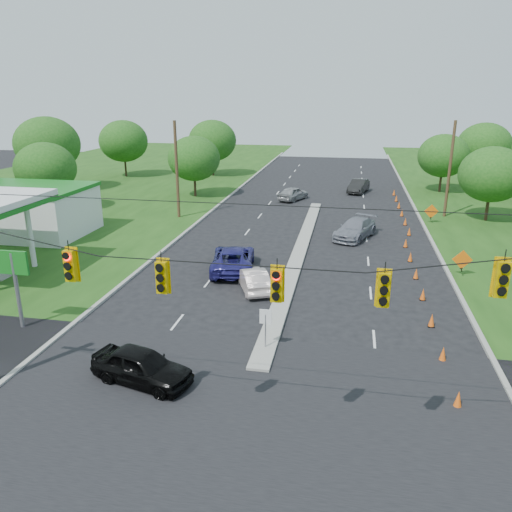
% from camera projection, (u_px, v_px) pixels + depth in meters
% --- Properties ---
extents(ground, '(160.00, 160.00, 0.00)m').
position_uv_depth(ground, '(237.00, 432.00, 17.51)').
color(ground, black).
rests_on(ground, ground).
extents(cross_street, '(160.00, 14.00, 0.02)m').
position_uv_depth(cross_street, '(237.00, 432.00, 17.51)').
color(cross_street, black).
rests_on(cross_street, ground).
extents(curb_left, '(0.25, 110.00, 0.16)m').
position_uv_depth(curb_left, '(203.00, 219.00, 47.31)').
color(curb_left, gray).
rests_on(curb_left, ground).
extents(curb_right, '(0.25, 110.00, 0.16)m').
position_uv_depth(curb_right, '(425.00, 229.00, 43.73)').
color(curb_right, gray).
rests_on(curb_right, ground).
extents(median, '(1.00, 34.00, 0.18)m').
position_uv_depth(median, '(299.00, 253.00, 37.12)').
color(median, gray).
rests_on(median, ground).
extents(median_sign, '(0.55, 0.06, 2.05)m').
position_uv_depth(median_sign, '(266.00, 321.00, 22.66)').
color(median_sign, gray).
rests_on(median_sign, ground).
extents(signal_span, '(25.60, 0.32, 9.00)m').
position_uv_depth(signal_span, '(225.00, 315.00, 15.04)').
color(signal_span, '#422D1C').
rests_on(signal_span, ground).
extents(utility_pole_far_left, '(0.28, 0.28, 9.00)m').
position_uv_depth(utility_pole_far_left, '(177.00, 170.00, 46.34)').
color(utility_pole_far_left, '#422D1C').
rests_on(utility_pole_far_left, ground).
extents(utility_pole_far_right, '(0.28, 0.28, 9.00)m').
position_uv_depth(utility_pole_far_right, '(450.00, 170.00, 46.57)').
color(utility_pole_far_right, '#422D1C').
rests_on(utility_pole_far_right, ground).
extents(gas_station, '(18.40, 19.70, 5.20)m').
position_uv_depth(gas_station, '(4.00, 208.00, 39.80)').
color(gas_station, white).
rests_on(gas_station, ground).
extents(cone_0, '(0.32, 0.32, 0.70)m').
position_uv_depth(cone_0, '(458.00, 399.00, 18.80)').
color(cone_0, '#F15D14').
rests_on(cone_0, ground).
extents(cone_1, '(0.32, 0.32, 0.70)m').
position_uv_depth(cone_1, '(443.00, 354.00, 22.07)').
color(cone_1, '#F15D14').
rests_on(cone_1, ground).
extents(cone_2, '(0.32, 0.32, 0.70)m').
position_uv_depth(cone_2, '(432.00, 320.00, 25.34)').
color(cone_2, '#F15D14').
rests_on(cone_2, ground).
extents(cone_3, '(0.32, 0.32, 0.70)m').
position_uv_depth(cone_3, '(423.00, 294.00, 28.61)').
color(cone_3, '#F15D14').
rests_on(cone_3, ground).
extents(cone_4, '(0.32, 0.32, 0.70)m').
position_uv_depth(cone_4, '(416.00, 274.00, 31.88)').
color(cone_4, '#F15D14').
rests_on(cone_4, ground).
extents(cone_5, '(0.32, 0.32, 0.70)m').
position_uv_depth(cone_5, '(410.00, 257.00, 35.14)').
color(cone_5, '#F15D14').
rests_on(cone_5, ground).
extents(cone_6, '(0.32, 0.32, 0.70)m').
position_uv_depth(cone_6, '(406.00, 243.00, 38.41)').
color(cone_6, '#F15D14').
rests_on(cone_6, ground).
extents(cone_7, '(0.32, 0.32, 0.70)m').
position_uv_depth(cone_7, '(409.00, 231.00, 41.57)').
color(cone_7, '#F15D14').
rests_on(cone_7, ground).
extents(cone_8, '(0.32, 0.32, 0.70)m').
position_uv_depth(cone_8, '(405.00, 221.00, 44.84)').
color(cone_8, '#F15D14').
rests_on(cone_8, ground).
extents(cone_9, '(0.32, 0.32, 0.70)m').
position_uv_depth(cone_9, '(402.00, 213.00, 48.11)').
color(cone_9, '#F15D14').
rests_on(cone_9, ground).
extents(cone_10, '(0.32, 0.32, 0.70)m').
position_uv_depth(cone_10, '(399.00, 205.00, 51.38)').
color(cone_10, '#F15D14').
rests_on(cone_10, ground).
extents(cone_11, '(0.32, 0.32, 0.70)m').
position_uv_depth(cone_11, '(396.00, 198.00, 54.64)').
color(cone_11, '#F15D14').
rests_on(cone_11, ground).
extents(cone_12, '(0.32, 0.32, 0.70)m').
position_uv_depth(cone_12, '(394.00, 192.00, 57.91)').
color(cone_12, '#F15D14').
rests_on(cone_12, ground).
extents(work_sign_1, '(1.27, 0.58, 1.37)m').
position_uv_depth(work_sign_1, '(462.00, 260.00, 32.06)').
color(work_sign_1, black).
rests_on(work_sign_1, ground).
extents(work_sign_2, '(1.27, 0.58, 1.37)m').
position_uv_depth(work_sign_2, '(431.00, 212.00, 45.14)').
color(work_sign_2, black).
rests_on(work_sign_2, ground).
extents(tree_2, '(5.88, 5.88, 6.86)m').
position_uv_depth(tree_2, '(45.00, 168.00, 48.78)').
color(tree_2, black).
rests_on(tree_2, ground).
extents(tree_3, '(7.56, 7.56, 8.82)m').
position_uv_depth(tree_3, '(47.00, 144.00, 58.79)').
color(tree_3, black).
rests_on(tree_3, ground).
extents(tree_4, '(6.72, 6.72, 7.84)m').
position_uv_depth(tree_4, '(123.00, 141.00, 69.48)').
color(tree_4, black).
rests_on(tree_4, ground).
extents(tree_5, '(5.88, 5.88, 6.86)m').
position_uv_depth(tree_5, '(194.00, 159.00, 55.99)').
color(tree_5, black).
rests_on(tree_5, ground).
extents(tree_6, '(6.72, 6.72, 7.84)m').
position_uv_depth(tree_6, '(212.00, 141.00, 70.16)').
color(tree_6, black).
rests_on(tree_6, ground).
extents(tree_9, '(5.88, 5.88, 6.86)m').
position_uv_depth(tree_9, '(492.00, 174.00, 45.07)').
color(tree_9, black).
rests_on(tree_9, ground).
extents(tree_11, '(6.72, 6.72, 7.84)m').
position_uv_depth(tree_11, '(484.00, 145.00, 63.78)').
color(tree_11, black).
rests_on(tree_11, ground).
extents(tree_12, '(5.88, 5.88, 6.86)m').
position_uv_depth(tree_12, '(443.00, 156.00, 58.50)').
color(tree_12, black).
rests_on(tree_12, ground).
extents(black_sedan, '(4.64, 2.78, 1.48)m').
position_uv_depth(black_sedan, '(142.00, 366.00, 20.33)').
color(black_sedan, black).
rests_on(black_sedan, ground).
extents(white_sedan, '(2.91, 4.34, 1.35)m').
position_uv_depth(white_sedan, '(253.00, 279.00, 30.04)').
color(white_sedan, beige).
rests_on(white_sedan, ground).
extents(blue_pickup, '(3.66, 6.25, 1.63)m').
position_uv_depth(blue_pickup, '(233.00, 259.00, 33.29)').
color(blue_pickup, navy).
rests_on(blue_pickup, ground).
extents(silver_car_far, '(4.01, 5.81, 1.56)m').
position_uv_depth(silver_car_far, '(355.00, 229.00, 40.74)').
color(silver_car_far, gray).
rests_on(silver_car_far, ground).
extents(silver_car_oncoming, '(3.42, 4.76, 1.51)m').
position_uv_depth(silver_car_oncoming, '(293.00, 193.00, 55.22)').
color(silver_car_oncoming, gray).
rests_on(silver_car_oncoming, ground).
extents(dark_car_receding, '(2.79, 5.03, 1.57)m').
position_uv_depth(dark_car_receding, '(359.00, 186.00, 59.41)').
color(dark_car_receding, black).
rests_on(dark_car_receding, ground).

